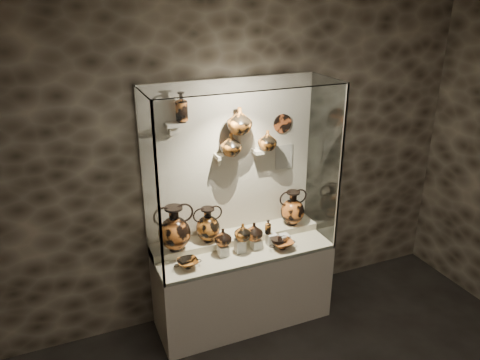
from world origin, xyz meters
The scene contains 35 objects.
wall_back centered at (0.00, 2.50, 1.60)m, with size 5.00×0.02×3.20m, color #2B241B.
plinth centered at (0.00, 2.18, 0.40)m, with size 1.70×0.60×0.80m, color #BDB098.
front_tier centered at (0.00, 2.18, 0.82)m, with size 1.68×0.58×0.03m, color beige.
rear_tier centered at (0.00, 2.35, 0.85)m, with size 1.70×0.25×0.10m, color beige.
back_panel centered at (0.00, 2.50, 1.60)m, with size 1.70×0.03×1.60m, color #BDB098.
glass_front centered at (0.00, 1.88, 1.60)m, with size 1.70×0.01×1.60m, color white.
glass_left centered at (-0.85, 2.18, 1.60)m, with size 0.01×0.60×1.60m, color white.
glass_right centered at (0.85, 2.18, 1.60)m, with size 0.01×0.60×1.60m, color white.
glass_top centered at (0.00, 2.18, 2.40)m, with size 1.70×0.60×0.01m, color white.
frame_post_left centered at (-0.84, 1.89, 1.60)m, with size 0.02×0.02×1.60m, color gray.
frame_post_right centered at (0.84, 1.89, 1.60)m, with size 0.02×0.02×1.60m, color gray.
pedestal_a centered at (-0.22, 2.13, 0.88)m, with size 0.09×0.09×0.10m, color beige.
pedestal_b centered at (-0.05, 2.13, 0.90)m, with size 0.09×0.09×0.13m, color beige.
pedestal_c centered at (0.12, 2.13, 0.88)m, with size 0.09×0.09×0.09m, color beige.
pedestal_d centered at (0.28, 2.13, 0.89)m, with size 0.09×0.09×0.12m, color beige.
pedestal_e centered at (0.42, 2.13, 0.87)m, with size 0.09×0.09×0.08m, color beige.
bracket_ul centered at (-0.55, 2.42, 2.05)m, with size 0.14×0.12×0.04m, color #BDB098.
bracket_ca centered at (-0.10, 2.42, 1.70)m, with size 0.14×0.12×0.04m, color #BDB098.
bracket_cb centered at (0.10, 2.42, 1.90)m, with size 0.10×0.12×0.04m, color #BDB098.
bracket_cc centered at (0.28, 2.42, 1.70)m, with size 0.14×0.12×0.04m, color #BDB098.
amphora_left centered at (-0.63, 2.30, 1.12)m, with size 0.35×0.35×0.44m, color #B55B22, non-canonical shape.
amphora_mid centered at (-0.29, 2.33, 1.07)m, with size 0.28×0.28×0.34m, color #B56220, non-canonical shape.
amphora_right centered at (0.61, 2.32, 1.08)m, with size 0.29×0.29×0.36m, color #B55B22, non-canonical shape.
jug_a centered at (-0.21, 2.15, 1.01)m, with size 0.16×0.16×0.17m, color #B55B22.
jug_b centered at (-0.03, 2.11, 1.04)m, with size 0.16×0.16×0.17m, color #B56220.
jug_c centered at (0.10, 2.15, 1.01)m, with size 0.17×0.17×0.18m, color #B55B22.
lekythos_small centered at (0.25, 2.15, 1.03)m, with size 0.07×0.07×0.16m, color #B56220, non-canonical shape.
kylix_left centered at (-0.59, 2.06, 0.88)m, with size 0.24×0.20×0.10m, color #B56220, non-canonical shape.
kylix_right centered at (0.34, 2.02, 0.88)m, with size 0.26×0.22×0.10m, color #B55B22, non-canonical shape.
lekythos_tall centered at (-0.48, 2.39, 2.21)m, with size 0.12×0.12×0.29m, color #B55B22, non-canonical shape.
ovoid_vase_a centered at (-0.04, 2.37, 1.82)m, with size 0.20×0.20×0.21m, color #B56220.
ovoid_vase_b centered at (0.04, 2.35, 2.04)m, with size 0.23×0.23×0.24m, color #B56220.
ovoid_vase_c centered at (0.33, 2.38, 1.81)m, with size 0.18×0.18×0.19m, color #B56220.
wall_plate centered at (0.54, 2.47, 1.93)m, with size 0.19×0.19×0.02m, color #B75024.
info_placard centered at (0.57, 2.47, 1.58)m, with size 0.19×0.01×0.25m, color beige.
Camera 1 is at (-1.54, -1.40, 3.13)m, focal length 35.00 mm.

